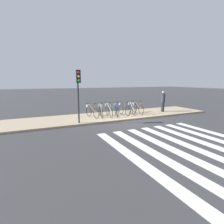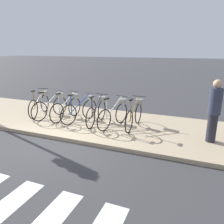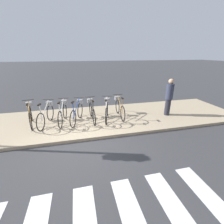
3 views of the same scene
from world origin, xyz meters
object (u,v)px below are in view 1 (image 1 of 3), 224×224
Objects in this scene: parked_bicycle_1 at (101,111)px; parked_bicycle_4 at (124,109)px; parked_bicycle_6 at (137,108)px; traffic_light at (78,85)px; parked_bicycle_5 at (131,108)px; parked_bicycle_3 at (116,109)px; parked_bicycle_2 at (109,110)px; parked_bicycle_0 at (92,111)px; pedestrian at (163,101)px.

parked_bicycle_4 is at bearing 0.27° from parked_bicycle_1.
traffic_light reaches higher than parked_bicycle_6.
parked_bicycle_4 is at bearing 175.08° from parked_bicycle_5.
parked_bicycle_3 is at bearing 177.78° from parked_bicycle_5.
parked_bicycle_2 is (0.66, 0.06, 0.00)m from parked_bicycle_1.
parked_bicycle_6 is (1.96, 0.11, 0.00)m from parked_bicycle_3.
parked_bicycle_0 and parked_bicycle_6 have the same top height.
parked_bicycle_3 is 1.96m from parked_bicycle_6.
parked_bicycle_0 is at bearing 177.42° from parked_bicycle_4.
pedestrian is 7.71m from traffic_light.
parked_bicycle_1 is 0.95× the size of pedestrian.
parked_bicycle_0 is 0.98× the size of parked_bicycle_6.
parked_bicycle_0 is at bearing 177.15° from parked_bicycle_2.
parked_bicycle_2 is (1.32, -0.07, 0.00)m from parked_bicycle_0.
parked_bicycle_0 is 3.88m from parked_bicycle_6.
pedestrian is at bearing -3.40° from parked_bicycle_2.
parked_bicycle_4 is 0.53× the size of traffic_light.
parked_bicycle_4 is 1.33m from parked_bicycle_6.
parked_bicycle_2 is at bearing 28.22° from traffic_light.
parked_bicycle_6 is 5.68m from traffic_light.
parked_bicycle_6 is at bearing 14.32° from parked_bicycle_5.
parked_bicycle_4 is 0.68m from parked_bicycle_5.
parked_bicycle_2 is at bearing 176.78° from parked_bicycle_5.
parked_bicycle_2 is 0.61m from parked_bicycle_3.
parked_bicycle_3 is 0.95× the size of parked_bicycle_6.
parked_bicycle_2 is at bearing -178.72° from parked_bicycle_6.
parked_bicycle_3 is at bearing -3.65° from parked_bicycle_0.
parked_bicycle_0 is at bearing 179.88° from parked_bicycle_6.
parked_bicycle_1 is at bearing -179.92° from parked_bicycle_3.
pedestrian reaches higher than parked_bicycle_3.
pedestrian is at bearing -3.29° from parked_bicycle_0.
parked_bicycle_3 is 3.94m from traffic_light.
parked_bicycle_2 is 0.99× the size of parked_bicycle_6.
parked_bicycle_1 is 3.00m from traffic_light.
parked_bicycle_0 is 0.95× the size of pedestrian.
parked_bicycle_1 is 0.99× the size of parked_bicycle_2.
parked_bicycle_5 is at bearing -2.22° from parked_bicycle_3.
parked_bicycle_2 is 2.57m from parked_bicycle_6.
parked_bicycle_5 is at bearing 176.48° from pedestrian.
parked_bicycle_6 is 0.53× the size of traffic_light.
traffic_light is at bearing -151.78° from parked_bicycle_2.
parked_bicycle_3 is (0.61, -0.06, 0.00)m from parked_bicycle_2.
parked_bicycle_0 is 0.67m from parked_bicycle_1.
pedestrian is (4.90, -0.29, 0.48)m from parked_bicycle_2.
parked_bicycle_6 is (2.57, 0.06, 0.00)m from parked_bicycle_2.
parked_bicycle_0 is 1.32m from parked_bicycle_2.
parked_bicycle_1 and parked_bicycle_2 have the same top height.
parked_bicycle_5 is 5.05m from traffic_light.
parked_bicycle_3 is 0.93× the size of pedestrian.
parked_bicycle_2 is 3.49m from traffic_light.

